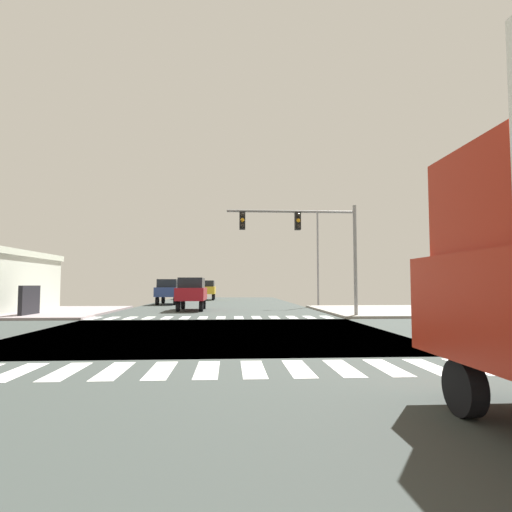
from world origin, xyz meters
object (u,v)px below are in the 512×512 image
at_px(street_lamp, 315,249).
at_px(suv_crossing_3, 192,291).
at_px(suv_nearside_1, 207,288).
at_px(pickup_leading_1, 169,291).
at_px(sedan_outer_3, 185,290).
at_px(traffic_signal_mast, 305,233).

bearing_deg(street_lamp, suv_crossing_3, -153.06).
xyz_separation_m(suv_nearside_1, pickup_leading_1, (-3.00, -11.45, -0.10)).
xyz_separation_m(suv_nearside_1, sedan_outer_3, (-3.00, 3.10, -0.28)).
bearing_deg(suv_nearside_1, sedan_outer_3, -45.93).
distance_m(street_lamp, suv_crossing_3, 11.86).
bearing_deg(suv_crossing_3, pickup_leading_1, -72.55).
distance_m(street_lamp, suv_nearside_1, 19.14).
bearing_deg(street_lamp, pickup_leading_1, 161.37).
relative_size(traffic_signal_mast, street_lamp, 0.90).
xyz_separation_m(street_lamp, suv_crossing_3, (-10.09, -5.13, -3.54)).
relative_size(suv_nearside_1, sedan_outer_3, 1.07).
bearing_deg(pickup_leading_1, sedan_outer_3, -90.00).
distance_m(street_lamp, pickup_leading_1, 14.29).
distance_m(suv_nearside_1, suv_crossing_3, 21.00).
bearing_deg(suv_nearside_1, street_lamp, 122.46).
relative_size(suv_crossing_3, sedan_outer_3, 1.07).
height_order(street_lamp, pickup_leading_1, street_lamp).
distance_m(traffic_signal_mast, suv_crossing_3, 10.64).
height_order(suv_nearside_1, suv_crossing_3, same).
bearing_deg(street_lamp, sedan_outer_3, 124.62).
height_order(street_lamp, suv_nearside_1, street_lamp).
relative_size(suv_crossing_3, pickup_leading_1, 0.90).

